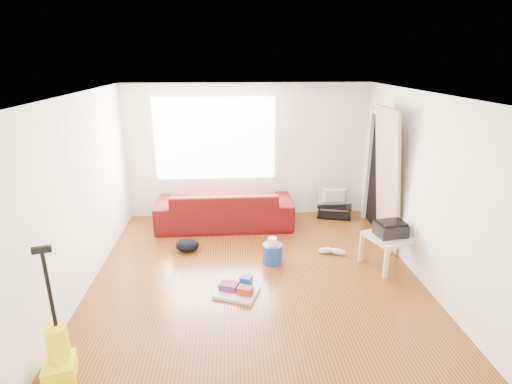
{
  "coord_description": "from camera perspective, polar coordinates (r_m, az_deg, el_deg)",
  "views": [
    {
      "loc": [
        -0.33,
        -4.81,
        2.92
      ],
      "look_at": [
        0.03,
        0.6,
        1.09
      ],
      "focal_mm": 28.0,
      "sensor_mm": 36.0,
      "label": 1
    }
  ],
  "objects": [
    {
      "name": "room",
      "position": [
        5.25,
        0.75,
        0.15
      ],
      "size": [
        4.51,
        5.01,
        2.51
      ],
      "color": "#562611",
      "rests_on": "ground"
    },
    {
      "name": "sofa",
      "position": [
        7.37,
        -4.41,
        -4.75
      ],
      "size": [
        2.42,
        0.95,
        0.71
      ],
      "primitive_type": "imported",
      "rotation": [
        0.0,
        0.0,
        3.14
      ],
      "color": "#4A0C0F",
      "rests_on": "ground"
    },
    {
      "name": "tv_stand",
      "position": [
        7.82,
        11.11,
        -2.63
      ],
      "size": [
        0.71,
        0.53,
        0.24
      ],
      "rotation": [
        0.0,
        0.0,
        -0.28
      ],
      "color": "black",
      "rests_on": "ground"
    },
    {
      "name": "tv",
      "position": [
        7.72,
        11.24,
        -0.62
      ],
      "size": [
        0.62,
        0.08,
        0.36
      ],
      "primitive_type": "imported",
      "rotation": [
        0.0,
        0.0,
        3.14
      ],
      "color": "black",
      "rests_on": "tv_stand"
    },
    {
      "name": "side_table",
      "position": [
        6.13,
        18.52,
        -6.56
      ],
      "size": [
        0.76,
        0.76,
        0.49
      ],
      "rotation": [
        0.0,
        0.0,
        0.35
      ],
      "color": "tan",
      "rests_on": "ground"
    },
    {
      "name": "printer",
      "position": [
        6.06,
        18.7,
        -4.99
      ],
      "size": [
        0.46,
        0.37,
        0.22
      ],
      "rotation": [
        0.0,
        0.0,
        0.16
      ],
      "color": "black",
      "rests_on": "side_table"
    },
    {
      "name": "bucket",
      "position": [
        6.09,
        2.36,
        -10.01
      ],
      "size": [
        0.35,
        0.35,
        0.3
      ],
      "primitive_type": "cylinder",
      "rotation": [
        0.0,
        0.0,
        0.22
      ],
      "color": "navy",
      "rests_on": "ground"
    },
    {
      "name": "toilet_paper",
      "position": [
        5.97,
        2.33,
        -8.39
      ],
      "size": [
        0.13,
        0.13,
        0.12
      ],
      "primitive_type": "cylinder",
      "color": "white",
      "rests_on": "bucket"
    },
    {
      "name": "cleaning_tray",
      "position": [
        5.35,
        -2.58,
        -13.7
      ],
      "size": [
        0.64,
        0.58,
        0.19
      ],
      "rotation": [
        0.0,
        0.0,
        -0.37
      ],
      "color": "silver",
      "rests_on": "ground"
    },
    {
      "name": "backpack",
      "position": [
        6.51,
        -9.74,
        -8.29
      ],
      "size": [
        0.38,
        0.31,
        0.2
      ],
      "primitive_type": "ellipsoid",
      "rotation": [
        0.0,
        0.0,
        -0.05
      ],
      "color": "black",
      "rests_on": "ground"
    },
    {
      "name": "sneakers",
      "position": [
        6.41,
        10.79,
        -8.28
      ],
      "size": [
        0.44,
        0.22,
        0.1
      ],
      "rotation": [
        0.0,
        0.0,
        -0.35
      ],
      "color": "silver",
      "rests_on": "ground"
    },
    {
      "name": "vacuum",
      "position": [
        4.5,
        -26.4,
        -20.0
      ],
      "size": [
        0.36,
        0.38,
        1.35
      ],
      "rotation": [
        0.0,
        0.0,
        0.26
      ],
      "color": "#FFF70A",
      "rests_on": "ground"
    },
    {
      "name": "door_panel",
      "position": [
        6.98,
        17.35,
        -7.0
      ],
      "size": [
        0.28,
        0.89,
        2.22
      ],
      "primitive_type": "cube",
      "rotation": [
        0.0,
        -0.1,
        0.0
      ],
      "color": "#A8864F",
      "rests_on": "ground"
    }
  ]
}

